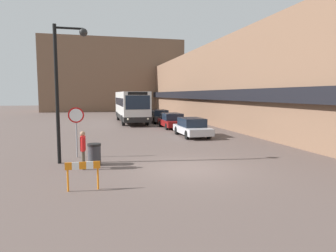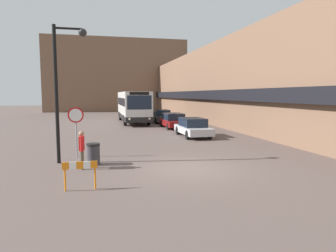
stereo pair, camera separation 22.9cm
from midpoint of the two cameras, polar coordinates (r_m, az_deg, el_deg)
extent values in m
plane|color=brown|center=(12.67, 3.54, -8.11)|extent=(160.00, 160.00, 0.00)
cube|color=brown|center=(38.27, 7.13, 7.49)|extent=(5.00, 60.00, 8.22)
cube|color=black|center=(37.36, 3.15, 5.94)|extent=(0.50, 60.00, 0.90)
cube|color=brown|center=(59.30, -10.45, 9.37)|extent=(26.00, 8.00, 13.33)
cube|color=silver|center=(33.43, -7.24, 3.95)|extent=(2.62, 10.55, 2.92)
cube|color=black|center=(33.50, -7.21, 1.89)|extent=(2.64, 10.57, 0.51)
cube|color=#192333|center=(33.42, -7.25, 4.65)|extent=(2.64, 9.70, 0.80)
cube|color=#192333|center=(28.18, -5.99, 4.48)|extent=(2.30, 0.03, 1.32)
cube|color=black|center=(28.17, -6.01, 6.20)|extent=(1.83, 0.03, 0.28)
sphere|color=#F2EAC6|center=(28.14, -7.86, 1.29)|extent=(0.20, 0.20, 0.20)
sphere|color=#F2EAC6|center=(28.40, -4.07, 1.38)|extent=(0.20, 0.20, 0.20)
cylinder|color=black|center=(30.14, -8.73, 1.07)|extent=(0.28, 1.06, 1.06)
cylinder|color=black|center=(30.45, -4.26, 1.18)|extent=(0.28, 1.06, 1.06)
cylinder|color=black|center=(36.64, -9.66, 1.92)|extent=(0.28, 1.06, 1.06)
cylinder|color=black|center=(36.89, -5.97, 2.00)|extent=(0.28, 1.06, 1.06)
cube|color=#B7B7BC|center=(22.18, 4.32, -0.71)|extent=(1.77, 4.30, 0.50)
cube|color=#192333|center=(22.22, 4.24, 0.74)|extent=(1.56, 2.37, 0.61)
cylinder|color=black|center=(21.23, 7.51, -1.55)|extent=(0.20, 0.63, 0.63)
cylinder|color=black|center=(20.70, 3.34, -1.70)|extent=(0.20, 0.63, 0.63)
cylinder|color=black|center=(23.71, 5.16, -0.73)|extent=(0.20, 0.63, 0.63)
cylinder|color=black|center=(23.23, 1.39, -0.85)|extent=(0.20, 0.63, 0.63)
cube|color=maroon|center=(27.75, 0.55, 0.65)|extent=(1.82, 4.41, 0.51)
cube|color=#192333|center=(27.81, 0.50, 1.83)|extent=(1.61, 2.42, 0.62)
cylinder|color=black|center=(26.68, 3.01, 0.00)|extent=(0.20, 0.60, 0.60)
cylinder|color=black|center=(26.25, -0.46, -0.09)|extent=(0.20, 0.60, 0.60)
cylinder|color=black|center=(29.29, 1.46, 0.55)|extent=(0.20, 0.60, 0.60)
cylinder|color=black|center=(28.90, -1.72, 0.47)|extent=(0.20, 0.60, 0.60)
cube|color=#38383D|center=(33.14, -1.85, 1.57)|extent=(1.79, 4.41, 0.50)
cube|color=#192333|center=(33.21, -1.90, 2.56)|extent=(1.57, 2.42, 0.63)
cylinder|color=black|center=(32.01, 0.09, 1.08)|extent=(0.20, 0.68, 0.68)
cylinder|color=black|center=(31.66, -2.78, 1.02)|extent=(0.20, 0.68, 0.68)
cylinder|color=black|center=(34.66, -1.01, 1.46)|extent=(0.20, 0.68, 0.68)
cylinder|color=black|center=(34.34, -3.66, 1.40)|extent=(0.20, 0.68, 0.68)
cylinder|color=gray|center=(15.39, -17.42, -1.18)|extent=(0.07, 0.07, 2.47)
cylinder|color=red|center=(15.29, -17.53, 1.99)|extent=(0.76, 0.03, 0.76)
cylinder|color=white|center=(15.28, -17.53, 1.99)|extent=(0.62, 0.01, 0.62)
cylinder|color=black|center=(14.17, -20.82, 5.50)|extent=(0.16, 0.16, 6.12)
cylinder|color=black|center=(14.40, -18.79, 17.23)|extent=(1.20, 0.10, 0.10)
sphere|color=black|center=(14.34, -16.28, 16.75)|extent=(0.36, 0.36, 0.36)
cylinder|color=brown|center=(12.89, -16.35, -6.31)|extent=(0.12, 0.12, 0.78)
cylinder|color=brown|center=(13.16, -16.26, -6.06)|extent=(0.12, 0.12, 0.78)
cube|color=red|center=(12.90, -16.39, -3.20)|extent=(0.21, 0.43, 0.59)
sphere|color=#9E7556|center=(12.85, -16.45, -1.43)|extent=(0.22, 0.22, 0.22)
cylinder|color=red|center=(12.70, -16.47, -3.49)|extent=(0.09, 0.09, 0.56)
cylinder|color=red|center=(13.12, -16.32, -3.18)|extent=(0.09, 0.09, 0.56)
cylinder|color=#38383D|center=(13.64, -14.31, -5.45)|extent=(0.56, 0.56, 0.85)
cylinder|color=black|center=(13.55, -14.36, -3.48)|extent=(0.59, 0.59, 0.10)
cylinder|color=orange|center=(10.25, -19.14, -9.84)|extent=(0.06, 0.06, 0.70)
cylinder|color=orange|center=(10.20, -13.83, -9.75)|extent=(0.06, 0.06, 0.70)
cube|color=orange|center=(10.13, -19.08, -7.27)|extent=(0.22, 0.04, 0.24)
cube|color=white|center=(10.11, -17.83, -7.25)|extent=(0.22, 0.04, 0.24)
cube|color=orange|center=(10.10, -16.57, -7.23)|extent=(0.22, 0.04, 0.24)
cube|color=white|center=(10.09, -15.31, -7.21)|extent=(0.22, 0.04, 0.24)
cube|color=orange|center=(10.08, -14.06, -7.18)|extent=(0.22, 0.04, 0.24)
camera|label=1|loc=(0.11, -90.38, -0.04)|focal=32.00mm
camera|label=2|loc=(0.11, 89.62, 0.04)|focal=32.00mm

